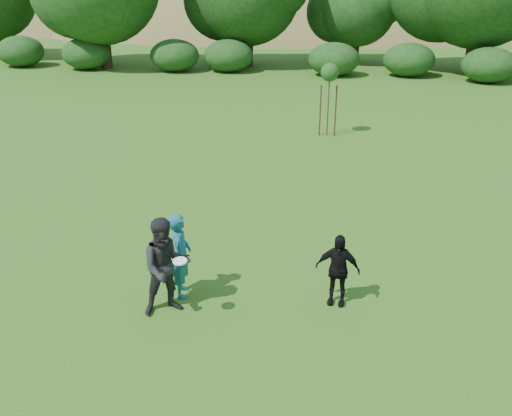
{
  "coord_description": "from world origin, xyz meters",
  "views": [
    {
      "loc": [
        1.62,
        -9.13,
        6.41
      ],
      "look_at": [
        0.0,
        3.0,
        1.1
      ],
      "focal_mm": 40.0,
      "sensor_mm": 36.0,
      "label": 1
    }
  ],
  "objects": [
    {
      "name": "player_black",
      "position": [
        1.92,
        0.92,
        0.77
      ],
      "size": [
        0.94,
        0.5,
        1.53
      ],
      "primitive_type": "imported",
      "rotation": [
        0.0,
        0.0,
        -0.14
      ],
      "color": "black",
      "rests_on": "ground"
    },
    {
      "name": "ground",
      "position": [
        0.0,
        0.0,
        0.0
      ],
      "size": [
        120.0,
        120.0,
        0.0
      ],
      "primitive_type": "plane",
      "color": "#19470C",
      "rests_on": "ground"
    },
    {
      "name": "player_grey",
      "position": [
        -1.37,
        0.18,
        1.0
      ],
      "size": [
        1.22,
        1.12,
        2.01
      ],
      "primitive_type": "imported",
      "rotation": [
        0.0,
        0.0,
        0.48
      ],
      "color": "black",
      "rests_on": "ground"
    },
    {
      "name": "hillside",
      "position": [
        -0.56,
        68.45,
        -11.97
      ],
      "size": [
        150.0,
        72.0,
        52.0
      ],
      "color": "olive",
      "rests_on": "ground"
    },
    {
      "name": "frisbee",
      "position": [
        -1.0,
        -0.15,
        1.33
      ],
      "size": [
        0.27,
        0.27,
        0.05
      ],
      "color": "white",
      "rests_on": "ground"
    },
    {
      "name": "sapling",
      "position": [
        1.5,
        13.13,
        2.42
      ],
      "size": [
        0.7,
        0.7,
        2.85
      ],
      "color": "#3D2818",
      "rests_on": "ground"
    },
    {
      "name": "player_teal",
      "position": [
        -1.27,
        0.84,
        0.91
      ],
      "size": [
        0.59,
        0.76,
        1.83
      ],
      "primitive_type": "imported",
      "rotation": [
        0.0,
        0.0,
        1.83
      ],
      "color": "#175B6A",
      "rests_on": "ground"
    }
  ]
}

